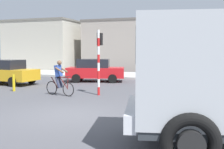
# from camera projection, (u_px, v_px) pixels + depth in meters

# --- Properties ---
(ground_plane) EXTENTS (120.00, 120.00, 0.00)m
(ground_plane) POSITION_uv_depth(u_px,v_px,m) (69.00, 115.00, 9.27)
(ground_plane) COLOR #4C4C51
(sidewalk_far) EXTENTS (80.00, 5.00, 0.16)m
(sidewalk_far) POSITION_uv_depth(u_px,v_px,m) (150.00, 76.00, 22.67)
(sidewalk_far) COLOR #ADADA8
(sidewalk_far) RESTS_ON ground
(cyclist) EXTENTS (1.71, 0.56, 1.72)m
(cyclist) POSITION_uv_depth(u_px,v_px,m) (59.00, 78.00, 13.25)
(cyclist) COLOR black
(cyclist) RESTS_ON ground
(traffic_light_pole) EXTENTS (0.24, 0.43, 3.20)m
(traffic_light_pole) POSITION_uv_depth(u_px,v_px,m) (99.00, 53.00, 13.32)
(traffic_light_pole) COLOR red
(traffic_light_pole) RESTS_ON ground
(car_red_near) EXTENTS (4.31, 2.72, 1.60)m
(car_red_near) POSITION_uv_depth(u_px,v_px,m) (95.00, 70.00, 19.23)
(car_red_near) COLOR red
(car_red_near) RESTS_ON ground
(car_white_mid) EXTENTS (4.13, 2.14, 1.60)m
(car_white_mid) POSITION_uv_depth(u_px,v_px,m) (7.00, 72.00, 17.69)
(car_white_mid) COLOR gold
(car_white_mid) RESTS_ON ground
(bollard_far) EXTENTS (0.14, 0.14, 0.90)m
(bollard_far) POSITION_uv_depth(u_px,v_px,m) (14.00, 83.00, 14.71)
(bollard_far) COLOR gold
(bollard_far) RESTS_ON ground
(building_corner_left) EXTENTS (8.07, 7.22, 5.60)m
(building_corner_left) POSITION_uv_depth(u_px,v_px,m) (48.00, 45.00, 32.56)
(building_corner_left) COLOR #B2AD9E
(building_corner_left) RESTS_ON ground
(building_mid_block) EXTENTS (7.29, 5.39, 5.49)m
(building_mid_block) POSITION_uv_depth(u_px,v_px,m) (120.00, 46.00, 30.55)
(building_mid_block) COLOR #9E9389
(building_mid_block) RESTS_ON ground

